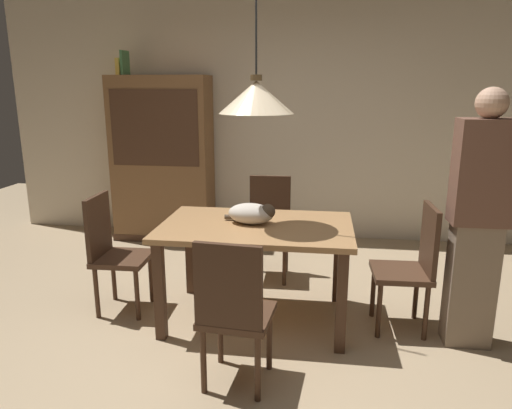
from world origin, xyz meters
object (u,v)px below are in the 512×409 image
at_px(chair_near_front, 234,308).
at_px(chair_left_side, 112,248).
at_px(chair_far_back, 269,222).
at_px(hutch_bookcase, 163,162).
at_px(book_yellow_short, 121,67).
at_px(book_green_slim, 125,63).
at_px(cat_sleeping, 252,213).
at_px(dining_table, 256,238).
at_px(pendant_lamp, 256,97).
at_px(chair_right_side, 413,263).
at_px(person_standing, 478,221).

bearing_deg(chair_near_front, chair_left_side, 141.99).
bearing_deg(chair_far_back, hutch_bookcase, 144.09).
relative_size(book_yellow_short, book_green_slim, 0.77).
bearing_deg(chair_far_back, book_yellow_short, 151.25).
distance_m(chair_far_back, cat_sleeping, 0.91).
xyz_separation_m(dining_table, hutch_bookcase, (-1.33, 1.84, 0.24)).
xyz_separation_m(chair_near_front, pendant_lamp, (0.01, 0.88, 1.15)).
height_order(chair_right_side, person_standing, person_standing).
height_order(dining_table, chair_far_back, chair_far_back).
distance_m(chair_near_front, chair_left_side, 1.42).
height_order(chair_near_front, person_standing, person_standing).
bearing_deg(book_yellow_short, hutch_bookcase, -0.20).
xyz_separation_m(chair_near_front, chair_left_side, (-1.12, 0.88, 0.00)).
height_order(chair_far_back, person_standing, person_standing).
bearing_deg(cat_sleeping, pendant_lamp, -36.09).
bearing_deg(chair_left_side, dining_table, 0.09).
relative_size(chair_left_side, cat_sleeping, 2.37).
relative_size(cat_sleeping, book_green_slim, 1.51).
distance_m(chair_far_back, book_green_slim, 2.45).
relative_size(chair_right_side, pendant_lamp, 0.72).
bearing_deg(pendant_lamp, dining_table, -102.34).
bearing_deg(cat_sleeping, chair_near_front, -88.46).
distance_m(chair_right_side, chair_left_side, 2.26).
height_order(dining_table, book_green_slim, book_green_slim).
relative_size(dining_table, person_standing, 0.81).
bearing_deg(cat_sleeping, book_green_slim, 132.66).
height_order(dining_table, pendant_lamp, pendant_lamp).
height_order(book_yellow_short, person_standing, book_yellow_short).
bearing_deg(chair_near_front, chair_far_back, 89.82).
bearing_deg(chair_near_front, pendant_lamp, 89.52).
distance_m(book_yellow_short, book_green_slim, 0.06).
distance_m(book_yellow_short, person_standing, 3.95).
bearing_deg(chair_right_side, pendant_lamp, -179.88).
bearing_deg(book_yellow_short, chair_right_side, -32.51).
bearing_deg(hutch_bookcase, pendant_lamp, -54.14).
distance_m(chair_far_back, book_yellow_short, 2.46).
bearing_deg(chair_far_back, chair_near_front, -90.18).
height_order(chair_near_front, book_green_slim, book_green_slim).
xyz_separation_m(chair_left_side, book_green_slim, (-0.58, 1.84, 1.47)).
distance_m(pendant_lamp, hutch_bookcase, 2.40).
xyz_separation_m(chair_near_front, person_standing, (1.49, 0.73, 0.37)).
distance_m(chair_right_side, book_yellow_short, 3.71).
distance_m(chair_far_back, chair_right_side, 1.43).
height_order(cat_sleeping, book_green_slim, book_green_slim).
height_order(chair_near_front, book_yellow_short, book_yellow_short).
relative_size(dining_table, hutch_bookcase, 0.76).
bearing_deg(book_yellow_short, pendant_lamp, -46.33).
bearing_deg(pendant_lamp, hutch_bookcase, 125.86).
xyz_separation_m(chair_left_side, cat_sleeping, (1.10, 0.02, 0.32)).
relative_size(chair_far_back, hutch_bookcase, 0.50).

